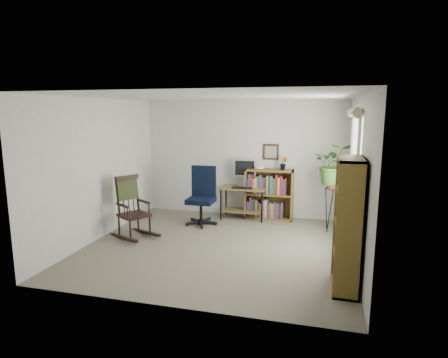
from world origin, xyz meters
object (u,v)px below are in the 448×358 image
(office_chair, at_px, (201,196))
(tall_bookshelf, at_px, (348,225))
(desk, at_px, (243,203))
(rocking_chair, at_px, (134,207))
(low_bookshelf, at_px, (269,194))

(office_chair, bearing_deg, tall_bookshelf, -41.53)
(desk, xyz_separation_m, office_chair, (-0.71, -0.62, 0.25))
(desk, distance_m, rocking_chair, 2.29)
(desk, bearing_deg, tall_bookshelf, -55.76)
(office_chair, bearing_deg, low_bookshelf, 29.00)
(desk, height_order, office_chair, office_chair)
(desk, bearing_deg, rocking_chair, -134.63)
(office_chair, bearing_deg, desk, 38.84)
(desk, relative_size, low_bookshelf, 0.89)
(low_bookshelf, relative_size, tall_bookshelf, 0.62)
(office_chair, xyz_separation_m, low_bookshelf, (1.22, 0.74, -0.06))
(office_chair, relative_size, rocking_chair, 1.04)
(desk, distance_m, tall_bookshelf, 3.32)
(office_chair, distance_m, tall_bookshelf, 3.32)
(low_bookshelf, height_order, tall_bookshelf, tall_bookshelf)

